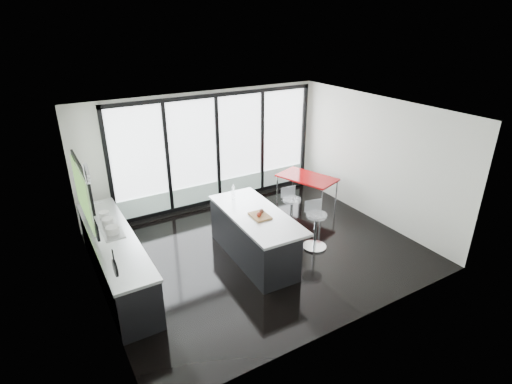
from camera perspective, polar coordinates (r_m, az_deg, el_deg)
floor at (r=8.15m, az=0.47°, el=-8.30°), size 6.00×5.00×0.00m
ceiling at (r=7.07m, az=0.55°, el=11.29°), size 6.00×5.00×0.00m
wall_back at (r=9.70m, az=-5.68°, el=5.33°), size 6.00×0.09×2.80m
wall_front at (r=5.74m, az=13.63°, el=-7.70°), size 6.00×0.00×2.80m
wall_left at (r=6.79m, az=-22.79°, el=-2.27°), size 0.26×5.00×2.80m
wall_right at (r=9.31m, az=16.58°, el=4.46°), size 0.00×5.00×2.80m
counter_cabinets at (r=7.45m, az=-19.33°, el=-9.00°), size 0.69×3.24×1.36m
island at (r=7.70m, az=-0.50°, el=-6.23°), size 1.05×2.35×1.23m
bar_stool_near at (r=8.14m, az=8.49°, el=-5.50°), size 0.57×0.57×0.77m
bar_stool_far at (r=8.78m, az=5.06°, el=-3.12°), size 0.48×0.48×0.74m
red_table at (r=9.95m, az=7.20°, el=0.18°), size 1.21×1.58×0.74m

